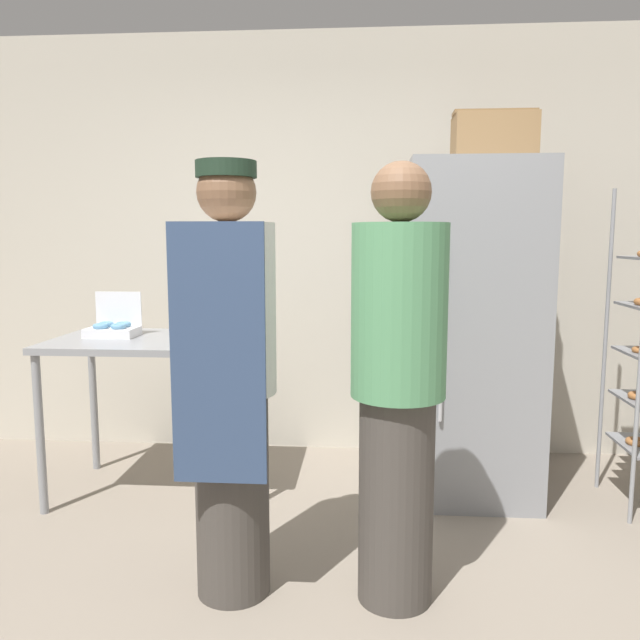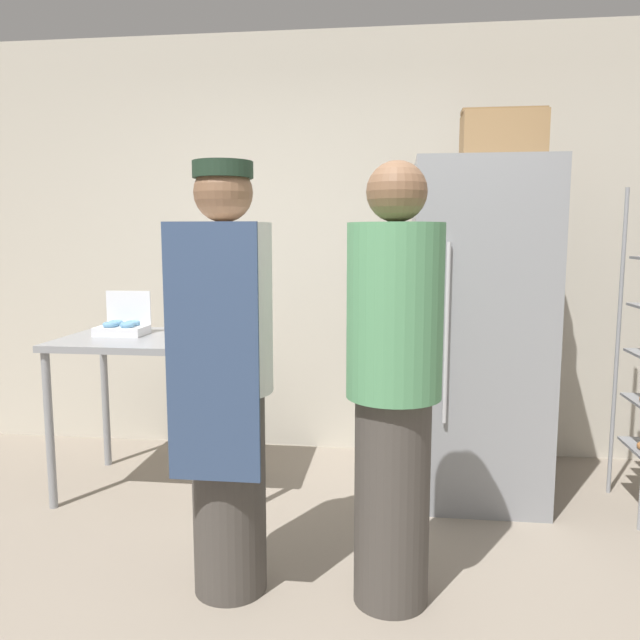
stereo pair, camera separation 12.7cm
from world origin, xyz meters
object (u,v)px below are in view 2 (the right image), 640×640
donut_box (123,327)px  person_baker (227,376)px  refrigerator (477,332)px  blender_pitcher (204,315)px  cardboard_storage_box (503,137)px  person_customer (394,385)px

donut_box → person_baker: person_baker is taller
refrigerator → donut_box: refrigerator is taller
refrigerator → donut_box: size_ratio=6.75×
blender_pitcher → cardboard_storage_box: size_ratio=0.63×
blender_pitcher → cardboard_storage_box: (1.60, 0.23, 0.96)m
donut_box → person_customer: size_ratio=0.16×
donut_box → cardboard_storage_box: size_ratio=0.62×
refrigerator → person_customer: refrigerator is taller
donut_box → person_baker: 1.34m
refrigerator → person_customer: size_ratio=1.07×
cardboard_storage_box → person_baker: size_ratio=0.26×
refrigerator → cardboard_storage_box: (0.11, 0.07, 1.05)m
cardboard_storage_box → person_customer: (-0.56, -1.20, -1.09)m
cardboard_storage_box → person_customer: 1.71m
refrigerator → person_baker: (-1.10, -1.13, -0.02)m
donut_box → blender_pitcher: size_ratio=0.98×
blender_pitcher → person_baker: (0.39, -0.97, -0.11)m
donut_box → person_customer: person_customer is taller
cardboard_storage_box → person_customer: cardboard_storage_box is taller
donut_box → refrigerator: bearing=3.7°
cardboard_storage_box → person_baker: 2.01m
refrigerator → donut_box: bearing=-176.3°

